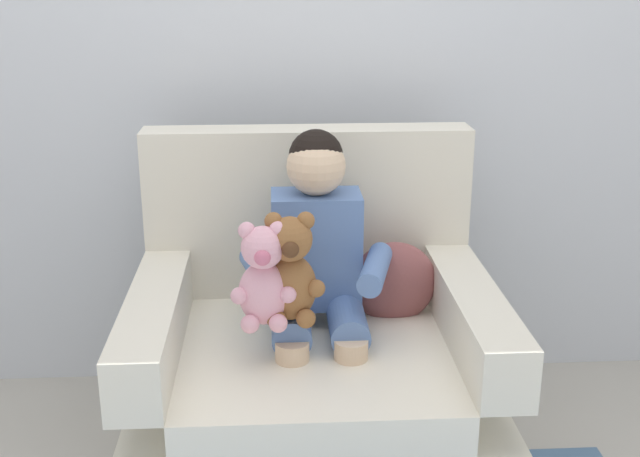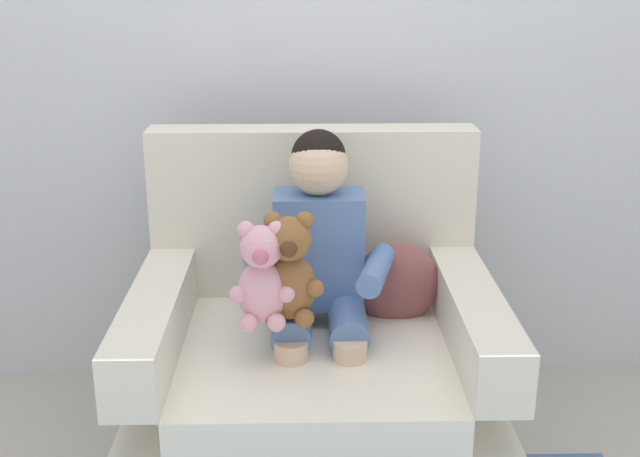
{
  "view_description": "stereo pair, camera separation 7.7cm",
  "coord_description": "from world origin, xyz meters",
  "px_view_note": "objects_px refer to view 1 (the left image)",
  "views": [
    {
      "loc": [
        -0.11,
        -2.07,
        1.46
      ],
      "look_at": [
        0.01,
        -0.05,
        0.79
      ],
      "focal_mm": 44.8,
      "sensor_mm": 36.0,
      "label": 1
    },
    {
      "loc": [
        -0.03,
        -2.07,
        1.46
      ],
      "look_at": [
        0.01,
        -0.05,
        0.79
      ],
      "focal_mm": 44.8,
      "sensor_mm": 36.0,
      "label": 2
    }
  ],
  "objects_px": {
    "armchair": "(313,371)",
    "seated_child": "(318,261)",
    "plush_brown": "(290,271)",
    "plush_pink": "(263,278)",
    "throw_pillow": "(394,283)"
  },
  "relations": [
    {
      "from": "plush_brown",
      "to": "plush_pink",
      "type": "relative_size",
      "value": 1.06
    },
    {
      "from": "throw_pillow",
      "to": "seated_child",
      "type": "bearing_deg",
      "value": -157.97
    },
    {
      "from": "armchair",
      "to": "plush_brown",
      "type": "bearing_deg",
      "value": -113.88
    },
    {
      "from": "seated_child",
      "to": "throw_pillow",
      "type": "relative_size",
      "value": 3.17
    },
    {
      "from": "seated_child",
      "to": "plush_pink",
      "type": "distance_m",
      "value": 0.25
    },
    {
      "from": "plush_pink",
      "to": "throw_pillow",
      "type": "distance_m",
      "value": 0.51
    },
    {
      "from": "armchair",
      "to": "seated_child",
      "type": "bearing_deg",
      "value": 55.39
    },
    {
      "from": "plush_brown",
      "to": "plush_pink",
      "type": "height_order",
      "value": "plush_brown"
    },
    {
      "from": "plush_pink",
      "to": "throw_pillow",
      "type": "bearing_deg",
      "value": 16.43
    },
    {
      "from": "plush_brown",
      "to": "plush_pink",
      "type": "distance_m",
      "value": 0.08
    },
    {
      "from": "plush_pink",
      "to": "throw_pillow",
      "type": "height_order",
      "value": "plush_pink"
    },
    {
      "from": "armchair",
      "to": "plush_pink",
      "type": "bearing_deg",
      "value": -128.0
    },
    {
      "from": "armchair",
      "to": "seated_child",
      "type": "height_order",
      "value": "seated_child"
    },
    {
      "from": "armchair",
      "to": "seated_child",
      "type": "distance_m",
      "value": 0.34
    },
    {
      "from": "seated_child",
      "to": "plush_brown",
      "type": "bearing_deg",
      "value": -112.63
    }
  ]
}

